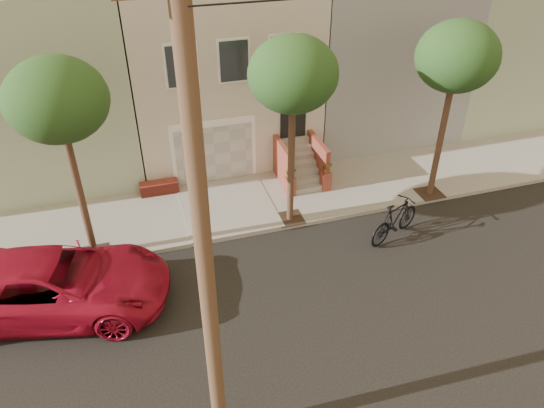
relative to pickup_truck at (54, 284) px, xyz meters
name	(u,v)px	position (x,y,z in m)	size (l,w,h in m)	color
ground	(301,305)	(6.48, -1.92, -0.86)	(90.00, 90.00, 0.00)	black
sidewalk	(251,203)	(6.48, 3.43, -0.79)	(40.00, 3.70, 0.15)	gray
house_row	(212,57)	(6.48, 9.27, 2.78)	(33.10, 11.70, 7.00)	beige
tree_left	(57,102)	(0.98, 1.98, 4.39)	(2.70, 2.57, 6.30)	#2D2116
tree_mid	(293,76)	(7.48, 1.98, 4.39)	(2.70, 2.57, 6.30)	#2D2116
tree_right	(457,58)	(12.98, 1.98, 4.39)	(2.70, 2.57, 6.30)	#2D2116
pickup_truck	(54,284)	(0.00, 0.00, 0.00)	(2.87, 6.22, 1.73)	maroon
motorcycle	(395,220)	(10.48, 0.16, -0.16)	(0.66, 2.35, 1.41)	black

